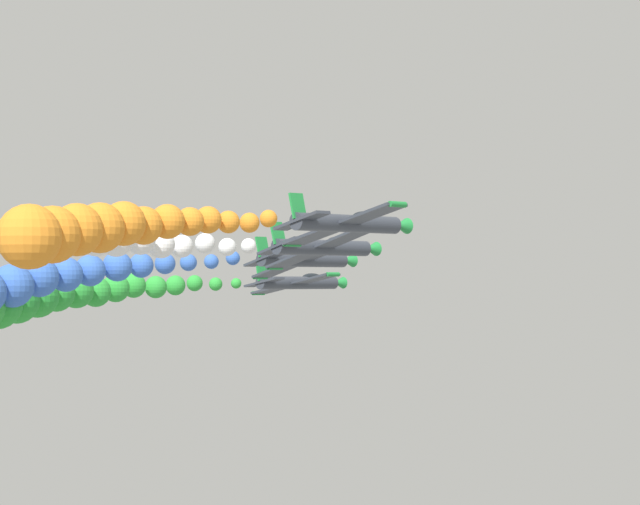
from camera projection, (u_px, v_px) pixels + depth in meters
name	position (u px, v px, depth m)	size (l,w,h in m)	color
airplane_lead	(299.00, 282.00, 124.19)	(9.47, 10.35, 2.87)	#333842
smoke_trail_lead	(42.00, 297.00, 97.33)	(12.07, 33.02, 3.91)	green
airplane_left_inner	(305.00, 260.00, 111.89)	(9.31, 10.35, 3.26)	#333842
airplane_right_inner	(324.00, 247.00, 101.44)	(9.29, 10.35, 3.30)	#333842
smoke_trail_right_inner	(140.00, 241.00, 87.04)	(4.83, 16.61, 2.28)	white
airplane_left_outer	(349.00, 223.00, 89.53)	(9.37, 10.35, 3.15)	#333842
smoke_trail_left_outer	(93.00, 230.00, 73.92)	(4.15, 20.21, 3.66)	orange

